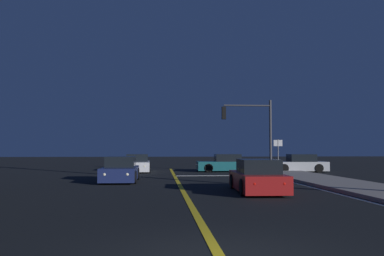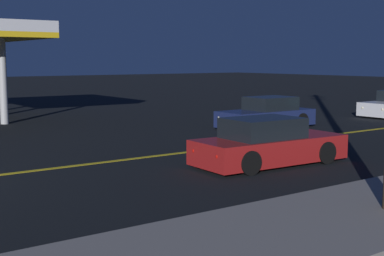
{
  "view_description": "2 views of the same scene",
  "coord_description": "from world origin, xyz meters",
  "px_view_note": "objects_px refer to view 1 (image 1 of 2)",
  "views": [
    {
      "loc": [
        -1.0,
        -6.36,
        1.78
      ],
      "look_at": [
        0.94,
        17.31,
        2.99
      ],
      "focal_mm": 37.63,
      "sensor_mm": 36.0,
      "label": 1
    },
    {
      "loc": [
        14.03,
        -0.71,
        2.95
      ],
      "look_at": [
        0.47,
        9.09,
        0.84
      ],
      "focal_mm": 51.16,
      "sensor_mm": 36.0,
      "label": 2
    }
  ],
  "objects_px": {
    "traffic_signal_near_right": "(252,124)",
    "street_sign_corner": "(278,151)",
    "car_following_oncoming_silver": "(299,164)",
    "car_parked_curb_navy": "(120,171)",
    "car_distant_tail_teal": "(225,164)",
    "car_lead_oncoming_red": "(257,178)",
    "car_far_approaching_white": "(137,164)"
  },
  "relations": [
    {
      "from": "car_following_oncoming_silver",
      "to": "car_distant_tail_teal",
      "type": "bearing_deg",
      "value": 83.6
    },
    {
      "from": "car_lead_oncoming_red",
      "to": "street_sign_corner",
      "type": "bearing_deg",
      "value": 70.93
    },
    {
      "from": "car_far_approaching_white",
      "to": "car_lead_oncoming_red",
      "type": "bearing_deg",
      "value": 109.62
    },
    {
      "from": "car_distant_tail_teal",
      "to": "car_parked_curb_navy",
      "type": "xyz_separation_m",
      "value": [
        -7.13,
        -8.69,
        0.0
      ]
    },
    {
      "from": "street_sign_corner",
      "to": "car_parked_curb_navy",
      "type": "bearing_deg",
      "value": -159.77
    },
    {
      "from": "car_lead_oncoming_red",
      "to": "street_sign_corner",
      "type": "distance_m",
      "value": 10.11
    },
    {
      "from": "car_lead_oncoming_red",
      "to": "car_parked_curb_navy",
      "type": "xyz_separation_m",
      "value": [
        -6.08,
        5.75,
        -0.0
      ]
    },
    {
      "from": "car_distant_tail_teal",
      "to": "car_following_oncoming_silver",
      "type": "relative_size",
      "value": 0.99
    },
    {
      "from": "car_distant_tail_teal",
      "to": "car_far_approaching_white",
      "type": "bearing_deg",
      "value": 88.02
    },
    {
      "from": "car_distant_tail_teal",
      "to": "traffic_signal_near_right",
      "type": "height_order",
      "value": "traffic_signal_near_right"
    },
    {
      "from": "car_distant_tail_teal",
      "to": "car_lead_oncoming_red",
      "type": "bearing_deg",
      "value": 176.6
    },
    {
      "from": "car_parked_curb_navy",
      "to": "street_sign_corner",
      "type": "relative_size",
      "value": 1.84
    },
    {
      "from": "car_distant_tail_teal",
      "to": "traffic_signal_near_right",
      "type": "relative_size",
      "value": 0.8
    },
    {
      "from": "car_lead_oncoming_red",
      "to": "street_sign_corner",
      "type": "relative_size",
      "value": 1.92
    },
    {
      "from": "car_parked_curb_navy",
      "to": "traffic_signal_near_right",
      "type": "xyz_separation_m",
      "value": [
        8.74,
        6.41,
        2.93
      ]
    },
    {
      "from": "traffic_signal_near_right",
      "to": "car_distant_tail_teal",
      "type": "bearing_deg",
      "value": -54.83
    },
    {
      "from": "traffic_signal_near_right",
      "to": "car_following_oncoming_silver",
      "type": "bearing_deg",
      "value": -160.41
    },
    {
      "from": "car_lead_oncoming_red",
      "to": "car_following_oncoming_silver",
      "type": "distance_m",
      "value": 15.05
    },
    {
      "from": "car_parked_curb_navy",
      "to": "car_far_approaching_white",
      "type": "bearing_deg",
      "value": -92.43
    },
    {
      "from": "car_distant_tail_teal",
      "to": "car_far_approaching_white",
      "type": "height_order",
      "value": "same"
    },
    {
      "from": "car_following_oncoming_silver",
      "to": "traffic_signal_near_right",
      "type": "xyz_separation_m",
      "value": [
        -3.9,
        -1.39,
        2.93
      ]
    },
    {
      "from": "traffic_signal_near_right",
      "to": "street_sign_corner",
      "type": "bearing_deg",
      "value": 110.38
    },
    {
      "from": "car_lead_oncoming_red",
      "to": "traffic_signal_near_right",
      "type": "height_order",
      "value": "traffic_signal_near_right"
    },
    {
      "from": "car_parked_curb_navy",
      "to": "traffic_signal_near_right",
      "type": "distance_m",
      "value": 11.23
    },
    {
      "from": "car_distant_tail_teal",
      "to": "street_sign_corner",
      "type": "bearing_deg",
      "value": -151.71
    },
    {
      "from": "car_distant_tail_teal",
      "to": "car_following_oncoming_silver",
      "type": "height_order",
      "value": "same"
    },
    {
      "from": "car_lead_oncoming_red",
      "to": "car_parked_curb_navy",
      "type": "bearing_deg",
      "value": 139.15
    },
    {
      "from": "car_distant_tail_teal",
      "to": "car_parked_curb_navy",
      "type": "distance_m",
      "value": 11.24
    },
    {
      "from": "traffic_signal_near_right",
      "to": "street_sign_corner",
      "type": "height_order",
      "value": "traffic_signal_near_right"
    },
    {
      "from": "car_following_oncoming_silver",
      "to": "car_lead_oncoming_red",
      "type": "bearing_deg",
      "value": 156.96
    },
    {
      "from": "car_distant_tail_teal",
      "to": "car_parked_curb_navy",
      "type": "bearing_deg",
      "value": 141.37
    },
    {
      "from": "car_parked_curb_navy",
      "to": "traffic_signal_near_right",
      "type": "bearing_deg",
      "value": -143.54
    }
  ]
}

